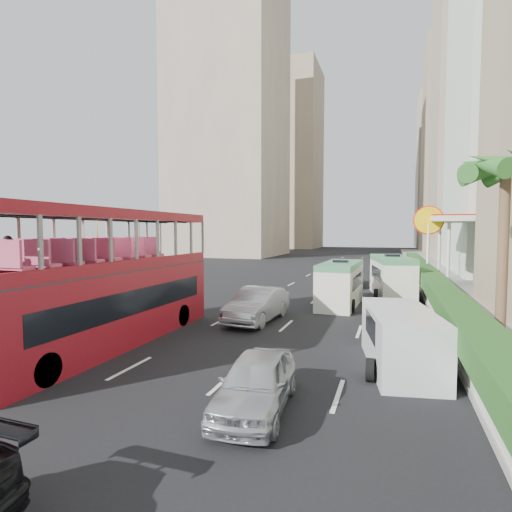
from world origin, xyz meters
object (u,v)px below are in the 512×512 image
at_px(car_silver_lane_a, 257,321).
at_px(panel_van_far, 393,269).
at_px(van_asset, 349,286).
at_px(palm_tree, 503,256).
at_px(minibus_near, 341,284).
at_px(panel_van_near, 400,339).
at_px(shell_station, 471,251).
at_px(double_decker_bus, 108,278).
at_px(minibus_far, 392,277).
at_px(car_silver_lane_b, 256,409).

bearing_deg(car_silver_lane_a, panel_van_far, 76.23).
xyz_separation_m(van_asset, palm_tree, (6.87, -15.49, 3.38)).
height_order(minibus_near, panel_van_near, minibus_near).
distance_m(car_silver_lane_a, van_asset, 14.30).
xyz_separation_m(palm_tree, shell_station, (2.20, 19.00, -0.63)).
relative_size(minibus_near, palm_tree, 0.88).
xyz_separation_m(panel_van_near, shell_station, (5.64, 22.23, 1.84)).
height_order(minibus_near, palm_tree, palm_tree).
distance_m(double_decker_bus, minibus_far, 18.15).
bearing_deg(panel_van_near, minibus_far, 80.92).
xyz_separation_m(double_decker_bus, minibus_far, (10.08, 15.04, -1.21)).
xyz_separation_m(car_silver_lane_a, car_silver_lane_b, (2.98, -8.94, 0.00)).
xyz_separation_m(double_decker_bus, panel_van_near, (10.36, 0.77, -1.62)).
bearing_deg(car_silver_lane_b, van_asset, 85.41).
bearing_deg(minibus_near, double_decker_bus, -121.33).
distance_m(double_decker_bus, minibus_near, 13.15).
height_order(minibus_far, palm_tree, palm_tree).
height_order(car_silver_lane_b, minibus_near, minibus_near).
height_order(double_decker_bus, van_asset, double_decker_bus).
relative_size(van_asset, panel_van_far, 1.02).
relative_size(palm_tree, shell_station, 0.80).
bearing_deg(panel_van_near, double_decker_bus, 174.04).
height_order(car_silver_lane_b, shell_station, shell_station).
relative_size(double_decker_bus, car_silver_lane_b, 2.83).
xyz_separation_m(car_silver_lane_a, minibus_near, (3.23, 5.38, 1.25)).
bearing_deg(car_silver_lane_b, shell_station, 66.42).
height_order(van_asset, panel_van_near, panel_van_near).
height_order(car_silver_lane_a, panel_van_near, panel_van_near).
relative_size(car_silver_lane_b, minibus_far, 0.65).
relative_size(minibus_near, shell_station, 0.70).
bearing_deg(panel_van_far, car_silver_lane_a, -106.26).
bearing_deg(palm_tree, shell_station, 83.40).
xyz_separation_m(car_silver_lane_a, panel_van_near, (6.29, -4.70, 0.91)).
bearing_deg(minibus_near, van_asset, 95.06).
xyz_separation_m(car_silver_lane_b, minibus_far, (3.04, 18.50, 1.32)).
bearing_deg(car_silver_lane_a, minibus_near, 62.47).
xyz_separation_m(minibus_near, panel_van_far, (2.92, 14.44, -0.31)).
relative_size(double_decker_bus, palm_tree, 1.72).
distance_m(car_silver_lane_a, minibus_far, 11.38).
distance_m(minibus_far, palm_tree, 11.83).
distance_m(car_silver_lane_a, panel_van_far, 20.77).
bearing_deg(palm_tree, minibus_far, 108.62).
distance_m(double_decker_bus, car_silver_lane_b, 8.25).
relative_size(minibus_far, panel_van_near, 1.30).
xyz_separation_m(car_silver_lane_a, van_asset, (2.86, 14.01, 0.00)).
height_order(panel_van_near, panel_van_far, panel_van_far).
relative_size(van_asset, minibus_far, 0.80).
distance_m(car_silver_lane_b, minibus_far, 18.80).
distance_m(panel_van_near, panel_van_far, 24.53).
distance_m(panel_van_far, shell_station, 6.48).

